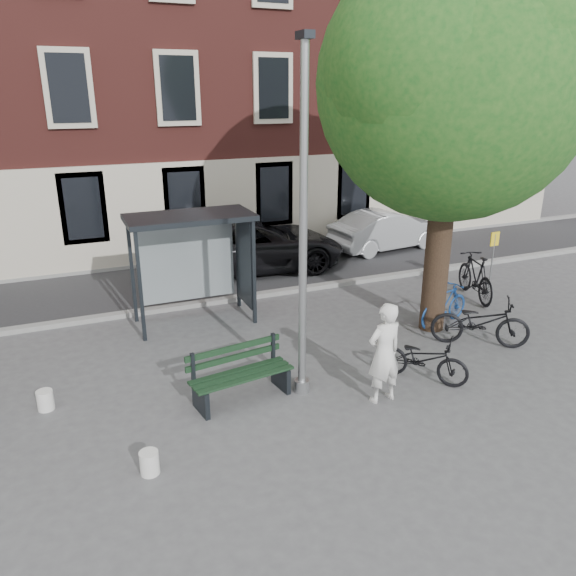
# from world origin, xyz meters

# --- Properties ---
(ground) EXTENTS (90.00, 90.00, 0.00)m
(ground) POSITION_xyz_m (0.00, 0.00, 0.00)
(ground) COLOR #4C4C4F
(ground) RESTS_ON ground
(road) EXTENTS (40.00, 4.00, 0.01)m
(road) POSITION_xyz_m (0.00, 7.00, 0.01)
(road) COLOR #28282B
(road) RESTS_ON ground
(curb_near) EXTENTS (40.00, 0.25, 0.12)m
(curb_near) POSITION_xyz_m (0.00, 5.00, 0.06)
(curb_near) COLOR gray
(curb_near) RESTS_ON ground
(curb_far) EXTENTS (40.00, 0.25, 0.12)m
(curb_far) POSITION_xyz_m (0.00, 9.00, 0.06)
(curb_far) COLOR gray
(curb_far) RESTS_ON ground
(building_row) EXTENTS (30.00, 8.00, 14.00)m
(building_row) POSITION_xyz_m (0.00, 13.00, 7.00)
(building_row) COLOR maroon
(building_row) RESTS_ON ground
(lamppost) EXTENTS (0.28, 0.35, 6.11)m
(lamppost) POSITION_xyz_m (0.00, 0.00, 2.78)
(lamppost) COLOR #9EA0A3
(lamppost) RESTS_ON ground
(tree_right) EXTENTS (5.76, 5.60, 8.20)m
(tree_right) POSITION_xyz_m (4.01, 1.38, 5.62)
(tree_right) COLOR black
(tree_right) RESTS_ON ground
(bus_shelter) EXTENTS (2.85, 1.45, 2.62)m
(bus_shelter) POSITION_xyz_m (-0.61, 4.11, 1.92)
(bus_shelter) COLOR #1E2328
(bus_shelter) RESTS_ON ground
(painter) EXTENTS (0.72, 0.52, 1.87)m
(painter) POSITION_xyz_m (1.20, -0.83, 0.93)
(painter) COLOR white
(painter) RESTS_ON ground
(bench) EXTENTS (1.93, 0.88, 0.96)m
(bench) POSITION_xyz_m (-1.11, 0.21, 0.44)
(bench) COLOR #1E2328
(bench) RESTS_ON ground
(bike_a) EXTENTS (2.11, 1.76, 1.08)m
(bike_a) POSITION_xyz_m (4.37, 0.32, 0.54)
(bike_a) COLOR black
(bike_a) RESTS_ON ground
(bike_b) EXTENTS (1.71, 0.88, 0.99)m
(bike_b) POSITION_xyz_m (4.39, 1.57, 0.49)
(bike_b) COLOR navy
(bike_b) RESTS_ON ground
(bike_c) EXTENTS (1.60, 1.71, 0.91)m
(bike_c) POSITION_xyz_m (2.29, -0.50, 0.46)
(bike_c) COLOR black
(bike_c) RESTS_ON ground
(bike_d) EXTENTS (1.12, 2.13, 1.23)m
(bike_d) POSITION_xyz_m (6.25, 2.69, 0.62)
(bike_d) COLOR black
(bike_d) RESTS_ON ground
(car_dark) EXTENTS (5.86, 3.06, 1.58)m
(car_dark) POSITION_xyz_m (1.66, 7.41, 0.79)
(car_dark) COLOR black
(car_dark) RESTS_ON ground
(car_silver) EXTENTS (4.30, 1.98, 1.37)m
(car_silver) POSITION_xyz_m (6.73, 7.79, 0.68)
(car_silver) COLOR #B0B4B8
(car_silver) RESTS_ON ground
(bucket_a) EXTENTS (0.37, 0.37, 0.36)m
(bucket_a) POSITION_xyz_m (-3.00, -1.28, 0.18)
(bucket_a) COLOR silver
(bucket_a) RESTS_ON ground
(bucket_b) EXTENTS (0.32, 0.32, 0.36)m
(bucket_b) POSITION_xyz_m (-4.37, 1.18, 0.18)
(bucket_b) COLOR white
(bucket_b) RESTS_ON ground
(notice_sign) EXTENTS (0.29, 0.04, 1.68)m
(notice_sign) POSITION_xyz_m (7.00, 2.96, 1.18)
(notice_sign) COLOR #9EA0A3
(notice_sign) RESTS_ON ground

